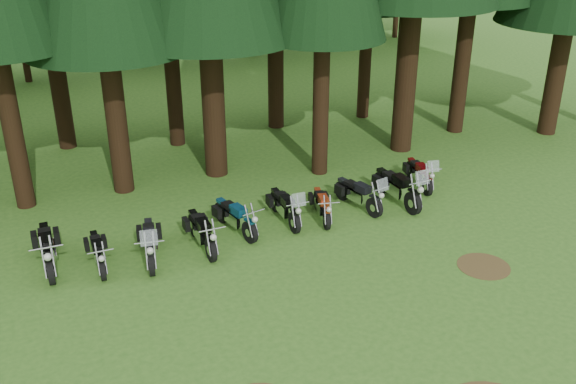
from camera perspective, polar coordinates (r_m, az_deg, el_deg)
name	(u,v)px	position (r m, az deg, el deg)	size (l,w,h in m)	color
ground	(345,319)	(15.33, 5.11, -11.16)	(120.00, 120.00, 0.00)	#33661F
dirt_patch_1	(484,266)	(17.98, 16.99, -6.32)	(1.40, 1.40, 0.01)	#4C3D1E
motorcycle_0	(47,250)	(18.09, -20.60, -4.85)	(0.38, 2.46, 1.00)	black
motorcycle_1	(98,253)	(17.73, -16.52, -5.22)	(0.30, 1.97, 0.80)	black
motorcycle_2	(150,244)	(17.67, -12.17, -4.51)	(0.75, 2.32, 1.46)	black
motorcycle_3	(202,233)	(18.01, -7.67, -3.61)	(0.31, 2.25, 0.92)	black
motorcycle_4	(235,218)	(18.73, -4.72, -2.31)	(0.58, 2.18, 0.90)	black
motorcycle_5	(285,208)	(19.24, -0.27, -1.42)	(0.42, 2.21, 1.39)	black
motorcycle_6	(322,206)	(19.50, 3.04, -1.26)	(0.64, 1.94, 0.81)	black
motorcycle_7	(358,195)	(20.19, 6.28, -0.26)	(0.69, 2.20, 1.38)	black
motorcycle_8	(397,188)	(20.66, 9.68, 0.33)	(0.47, 2.51, 1.58)	black
motorcycle_9	(419,174)	(22.05, 11.60, 1.55)	(0.72, 2.11, 1.33)	black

